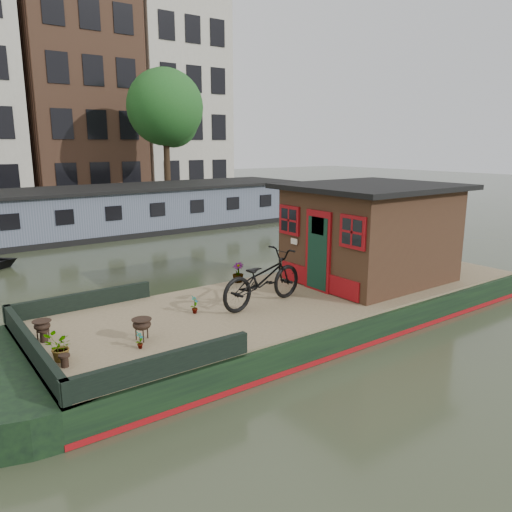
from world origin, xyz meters
TOP-DOWN VIEW (x-y plane):
  - ground at (0.00, 0.00)m, footprint 120.00×120.00m
  - houseboat_hull at (-1.33, 0.00)m, footprint 14.01×4.02m
  - houseboat_deck at (0.00, 0.00)m, footprint 11.80×3.80m
  - bow_bulwark at (-5.07, 0.00)m, footprint 3.00×4.00m
  - cabin at (2.19, 0.00)m, footprint 4.00×3.50m
  - bicycle at (-1.27, -0.09)m, footprint 2.31×1.08m
  - potted_plant_a at (-2.73, 0.26)m, footprint 0.24×0.24m
  - potted_plant_c at (-5.60, -0.48)m, footprint 0.50×0.46m
  - potted_plant_d at (-0.69, 1.70)m, footprint 0.39×0.39m
  - potted_plant_e at (-4.37, -0.76)m, footprint 0.19×0.19m
  - brazier_front at (-4.18, -0.44)m, footprint 0.46×0.46m
  - brazier_rear at (-5.60, 0.59)m, footprint 0.37×0.37m
  - bollard_port at (-5.60, 0.52)m, footprint 0.20×0.20m
  - bollard_stbd at (-5.60, -0.74)m, footprint 0.18×0.18m
  - far_houseboat at (0.00, 14.00)m, footprint 20.40×4.40m
  - quay at (0.00, 20.50)m, footprint 60.00×6.00m
  - townhouse_row at (0.15, 27.50)m, footprint 27.25×8.00m
  - tree_right at (6.14, 19.07)m, footprint 4.40×4.40m

SIDE VIEW (x-z plane):
  - ground at x=0.00m, z-range 0.00..0.00m
  - houseboat_hull at x=-1.33m, z-range -0.03..0.57m
  - quay at x=0.00m, z-range 0.00..0.90m
  - houseboat_deck at x=0.00m, z-range 0.60..0.65m
  - bollard_stbd at x=-5.60m, z-range 0.65..0.85m
  - bollard_port at x=-5.60m, z-range 0.65..0.87m
  - potted_plant_e at x=-4.37m, z-range 0.65..0.95m
  - bow_bulwark at x=-5.07m, z-range 0.65..1.00m
  - brazier_rear at x=-5.60m, z-range 0.65..1.02m
  - potted_plant_a at x=-2.73m, z-range 0.65..1.03m
  - brazier_front at x=-4.18m, z-range 0.65..1.05m
  - potted_plant_c at x=-5.60m, z-range 0.65..1.12m
  - potted_plant_d at x=-0.69m, z-range 0.65..1.15m
  - far_houseboat at x=0.00m, z-range -0.09..2.02m
  - bicycle at x=-1.27m, z-range 0.65..1.82m
  - cabin at x=2.19m, z-range 0.67..3.09m
  - tree_right at x=6.14m, z-range 2.19..9.59m
  - townhouse_row at x=0.15m, z-range -0.35..16.15m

